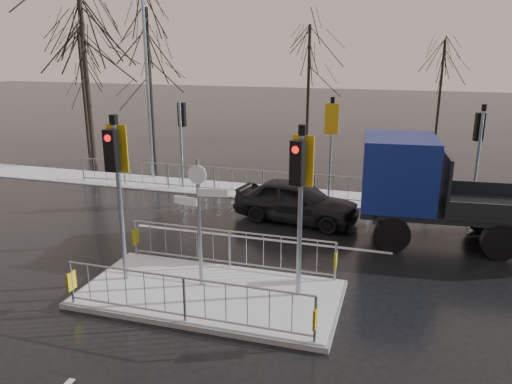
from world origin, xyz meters
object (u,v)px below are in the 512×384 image
(car_far_lane, at_px, (296,201))
(flatbed_truck, at_px, (431,187))
(traffic_island, at_px, (210,281))
(street_lamp_left, at_px, (148,74))

(car_far_lane, bearing_deg, flatbed_truck, -88.57)
(traffic_island, height_order, car_far_lane, traffic_island)
(traffic_island, bearing_deg, car_far_lane, 81.79)
(car_far_lane, bearing_deg, traffic_island, -179.23)
(traffic_island, bearing_deg, flatbed_truck, 46.22)
(car_far_lane, relative_size, flatbed_truck, 0.60)
(street_lamp_left, bearing_deg, car_far_lane, -27.73)
(traffic_island, relative_size, flatbed_truck, 0.87)
(traffic_island, bearing_deg, street_lamp_left, 124.07)
(traffic_island, height_order, flatbed_truck, traffic_island)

